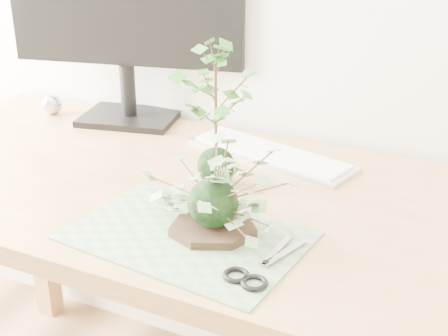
{
  "coord_description": "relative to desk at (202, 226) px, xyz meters",
  "views": [
    {
      "loc": [
        0.45,
        0.23,
        1.29
      ],
      "look_at": [
        0.0,
        1.14,
        0.84
      ],
      "focal_mm": 50.0,
      "sensor_mm": 36.0,
      "label": 1
    }
  ],
  "objects": [
    {
      "name": "maple_kokedama",
      "position": [
        0.02,
        0.04,
        0.31
      ],
      "size": [
        0.2,
        0.2,
        0.32
      ],
      "rotation": [
        0.0,
        0.0,
        -0.16
      ],
      "color": "black",
      "rests_on": "desk"
    },
    {
      "name": "ivy_kokedama",
      "position": [
        0.11,
        -0.16,
        0.19
      ],
      "size": [
        0.31,
        0.31,
        0.18
      ],
      "rotation": [
        0.0,
        0.0,
        -0.34
      ],
      "color": "black",
      "rests_on": "stone_dish"
    },
    {
      "name": "cutting_mat",
      "position": [
        0.07,
        -0.18,
        0.09
      ],
      "size": [
        0.43,
        0.31,
        0.0
      ],
      "primitive_type": "cube",
      "rotation": [
        0.0,
        0.0,
        -0.1
      ],
      "color": "#59775A",
      "rests_on": "desk"
    },
    {
      "name": "desk",
      "position": [
        0.0,
        0.0,
        0.0
      ],
      "size": [
        1.6,
        0.7,
        0.74
      ],
      "color": "tan",
      "rests_on": "ground_plane"
    },
    {
      "name": "foil_ball",
      "position": [
        -0.58,
        0.23,
        0.12
      ],
      "size": [
        0.06,
        0.06,
        0.06
      ],
      "primitive_type": "sphere",
      "color": "silver",
      "rests_on": "desk"
    },
    {
      "name": "scissors",
      "position": [
        0.23,
        -0.25,
        0.1
      ],
      "size": [
        0.08,
        0.18,
        0.01
      ],
      "rotation": [
        0.0,
        0.0,
        -0.2
      ],
      "color": "gray",
      "rests_on": "cutting_mat"
    },
    {
      "name": "keyboard",
      "position": [
        0.06,
        0.22,
        0.1
      ],
      "size": [
        0.42,
        0.21,
        0.02
      ],
      "rotation": [
        0.0,
        0.0,
        -0.25
      ],
      "color": "silver",
      "rests_on": "desk"
    },
    {
      "name": "stone_dish",
      "position": [
        0.11,
        -0.16,
        0.1
      ],
      "size": [
        0.21,
        0.21,
        0.01
      ],
      "primitive_type": "cylinder",
      "rotation": [
        0.0,
        0.0,
        0.43
      ],
      "color": "black",
      "rests_on": "cutting_mat"
    },
    {
      "name": "monitor",
      "position": [
        -0.36,
        0.29,
        0.4
      ],
      "size": [
        0.6,
        0.23,
        0.53
      ],
      "rotation": [
        0.0,
        0.0,
        0.22
      ],
      "color": "black",
      "rests_on": "desk"
    }
  ]
}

